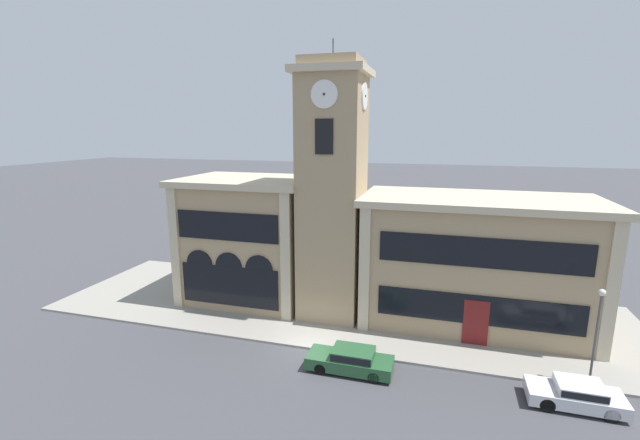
{
  "coord_description": "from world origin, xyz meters",
  "views": [
    {
      "loc": [
        7.34,
        -22.92,
        13.28
      ],
      "look_at": [
        -0.28,
        3.34,
        7.48
      ],
      "focal_mm": 24.0,
      "sensor_mm": 36.0,
      "label": 1
    }
  ],
  "objects": [
    {
      "name": "ground_plane",
      "position": [
        0.0,
        0.0,
        0.0
      ],
      "size": [
        300.0,
        300.0,
        0.0
      ],
      "primitive_type": "plane",
      "color": "#424247"
    },
    {
      "name": "town_hall_right_wing",
      "position": [
        9.75,
        6.88,
        4.48
      ],
      "size": [
        15.46,
        7.84,
        8.9
      ],
      "color": "tan",
      "rests_on": "ground_plane"
    },
    {
      "name": "town_hall_left_wing",
      "position": [
        -7.09,
        6.87,
        4.86
      ],
      "size": [
        10.12,
        7.84,
        9.65
      ],
      "color": "tan",
      "rests_on": "ground_plane"
    },
    {
      "name": "clock_tower",
      "position": [
        0.0,
        5.41,
        8.95
      ],
      "size": [
        4.85,
        4.85,
        19.01
      ],
      "color": "tan",
      "rests_on": "ground_plane"
    },
    {
      "name": "parked_car_near",
      "position": [
        2.95,
        -1.59,
        0.71
      ],
      "size": [
        4.8,
        1.83,
        1.35
      ],
      "rotation": [
        0.0,
        0.0,
        3.14
      ],
      "color": "#285633",
      "rests_on": "ground_plane"
    },
    {
      "name": "parked_car_mid",
      "position": [
        14.15,
        -1.59,
        0.68
      ],
      "size": [
        4.35,
        1.9,
        1.28
      ],
      "rotation": [
        0.0,
        0.0,
        3.14
      ],
      "color": "silver",
      "rests_on": "ground_plane"
    },
    {
      "name": "sidewalk_kerb",
      "position": [
        0.0,
        6.24,
        0.07
      ],
      "size": [
        42.27,
        12.48,
        0.15
      ],
      "color": "gray",
      "rests_on": "ground_plane"
    },
    {
      "name": "street_lamp",
      "position": [
        15.4,
        0.69,
        3.62
      ],
      "size": [
        0.36,
        0.36,
        5.21
      ],
      "color": "#4C4C51",
      "rests_on": "sidewalk_kerb"
    }
  ]
}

